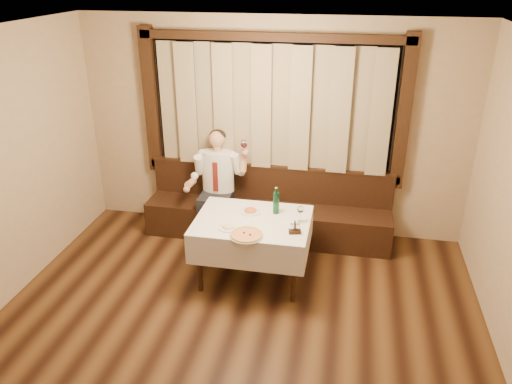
% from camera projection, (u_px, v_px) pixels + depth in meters
% --- Properties ---
extents(room, '(5.01, 6.01, 2.81)m').
position_uv_depth(room, '(236.00, 184.00, 4.56)').
color(room, black).
rests_on(room, ground).
extents(banquette, '(3.20, 0.61, 0.94)m').
position_uv_depth(banquette, '(268.00, 214.00, 6.62)').
color(banquette, black).
rests_on(banquette, ground).
extents(dining_table, '(1.27, 0.97, 0.76)m').
position_uv_depth(dining_table, '(253.00, 228.00, 5.56)').
color(dining_table, black).
rests_on(dining_table, ground).
extents(pizza, '(0.36, 0.36, 0.04)m').
position_uv_depth(pizza, '(246.00, 235.00, 5.17)').
color(pizza, white).
rests_on(pizza, dining_table).
extents(pasta_red, '(0.24, 0.24, 0.08)m').
position_uv_depth(pasta_red, '(250.00, 209.00, 5.67)').
color(pasta_red, white).
rests_on(pasta_red, dining_table).
extents(pasta_cream, '(0.23, 0.23, 0.08)m').
position_uv_depth(pasta_cream, '(228.00, 225.00, 5.33)').
color(pasta_cream, white).
rests_on(pasta_cream, dining_table).
extents(green_bottle, '(0.07, 0.07, 0.32)m').
position_uv_depth(green_bottle, '(276.00, 202.00, 5.60)').
color(green_bottle, '#12562D').
rests_on(green_bottle, dining_table).
extents(table_wine_glass, '(0.07, 0.07, 0.19)m').
position_uv_depth(table_wine_glass, '(300.00, 210.00, 5.41)').
color(table_wine_glass, white).
rests_on(table_wine_glass, dining_table).
extents(cruet_caddy, '(0.14, 0.09, 0.13)m').
position_uv_depth(cruet_caddy, '(295.00, 229.00, 5.22)').
color(cruet_caddy, black).
rests_on(cruet_caddy, dining_table).
extents(seated_man, '(0.79, 0.59, 1.43)m').
position_uv_depth(seated_man, '(217.00, 177.00, 6.44)').
color(seated_man, black).
rests_on(seated_man, ground).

